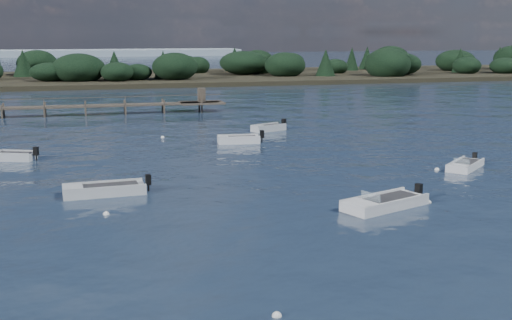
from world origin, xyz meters
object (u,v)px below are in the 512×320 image
object	(u,v)px
dinghy_mid_white_b	(465,167)
tender_far_grey_b	(269,129)
tender_far_white	(239,141)
tender_far_grey	(10,158)
dinghy_mid_white_a	(385,205)
dinghy_mid_grey	(104,192)

from	to	relation	value
dinghy_mid_white_b	tender_far_grey_b	xyz separation A→B (m)	(-8.16, 19.43, 0.04)
tender_far_white	tender_far_grey_b	world-z (taller)	tender_far_white
tender_far_grey	dinghy_mid_white_a	world-z (taller)	tender_far_grey
dinghy_mid_grey	dinghy_mid_white_a	size ratio (longest dim) A/B	0.95
tender_far_grey	dinghy_mid_grey	bearing A→B (deg)	-62.49
tender_far_grey_b	dinghy_mid_white_a	bearing A→B (deg)	-92.96
dinghy_mid_white_a	tender_far_grey_b	bearing A→B (deg)	87.04
tender_far_grey	tender_far_grey_b	world-z (taller)	tender_far_grey_b
dinghy_mid_white_b	tender_far_white	xyz separation A→B (m)	(-12.38, 13.60, 0.05)
dinghy_mid_white_b	dinghy_mid_white_a	world-z (taller)	dinghy_mid_white_a
tender_far_grey	tender_far_grey_b	xyz separation A→B (m)	(21.63, 8.52, 0.00)
dinghy_mid_white_b	tender_far_grey_b	size ratio (longest dim) A/B	1.05
dinghy_mid_white_a	tender_far_grey	bearing A→B (deg)	137.64
tender_far_white	tender_far_grey	size ratio (longest dim) A/B	0.99
dinghy_mid_grey	tender_far_grey_b	world-z (taller)	tender_far_grey_b
dinghy_mid_white_b	dinghy_mid_grey	world-z (taller)	dinghy_mid_grey
dinghy_mid_white_a	dinghy_mid_grey	bearing A→B (deg)	155.00
dinghy_mid_white_b	dinghy_mid_white_a	xyz separation A→B (m)	(-9.56, -7.54, 0.02)
tender_far_grey	dinghy_mid_white_a	bearing A→B (deg)	-42.36
tender_far_white	dinghy_mid_white_a	world-z (taller)	tender_far_white
tender_far_white	tender_far_grey	xyz separation A→B (m)	(-17.42, -2.69, -0.01)
dinghy_mid_grey	dinghy_mid_white_b	bearing A→B (deg)	2.41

